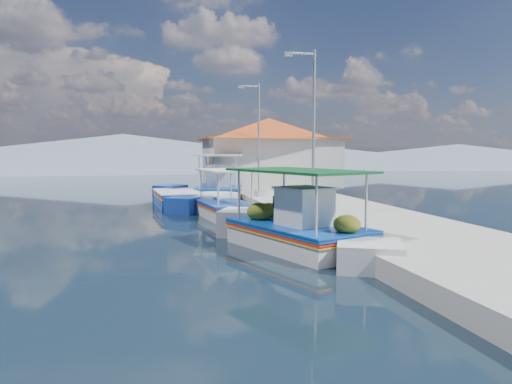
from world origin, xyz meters
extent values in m
plane|color=black|center=(0.00, 0.00, 0.00)|extent=(160.00, 160.00, 0.00)
cube|color=#9A9990|center=(5.90, 6.00, 0.25)|extent=(5.00, 44.00, 0.50)
cylinder|color=#A5A8AD|center=(3.80, -3.00, 0.65)|extent=(0.20, 0.20, 0.30)
cylinder|color=#A5A8AD|center=(3.80, 2.00, 0.65)|extent=(0.20, 0.20, 0.30)
cylinder|color=#A5A8AD|center=(3.80, 8.00, 0.65)|extent=(0.20, 0.20, 0.30)
cylinder|color=#A5A8AD|center=(3.80, 14.00, 0.65)|extent=(0.20, 0.20, 0.30)
cube|color=silver|center=(2.65, -2.19, 0.21)|extent=(3.50, 4.70, 0.92)
cube|color=silver|center=(3.64, 0.41, 0.33)|extent=(2.03, 2.03, 1.02)
cube|color=silver|center=(1.68, -4.72, 0.21)|extent=(1.98, 1.98, 0.87)
cube|color=#0B3D95|center=(2.65, -2.19, 0.64)|extent=(3.61, 4.84, 0.06)
cube|color=red|center=(2.65, -2.19, 0.56)|extent=(3.61, 4.84, 0.05)
cube|color=#F0A51A|center=(2.65, -2.19, 0.50)|extent=(3.61, 4.84, 0.04)
cube|color=#0B3D95|center=(2.65, -2.19, 0.71)|extent=(3.61, 4.81, 0.05)
cube|color=brown|center=(2.65, -2.19, 0.68)|extent=(3.31, 4.56, 0.05)
cube|color=silver|center=(2.54, -2.47, 1.21)|extent=(1.55, 1.60, 1.07)
cube|color=silver|center=(2.54, -2.47, 1.77)|extent=(1.68, 1.73, 0.06)
cylinder|color=beige|center=(2.48, -0.23, 1.46)|extent=(0.07, 0.07, 1.55)
cylinder|color=beige|center=(4.08, -0.84, 1.46)|extent=(0.07, 0.07, 1.55)
cylinder|color=beige|center=(1.22, -3.54, 1.46)|extent=(0.07, 0.07, 1.55)
cylinder|color=beige|center=(2.81, -4.15, 1.46)|extent=(0.07, 0.07, 1.55)
cube|color=#0E461E|center=(2.65, -2.19, 2.23)|extent=(3.60, 4.74, 0.07)
ellipsoid|color=#464B14|center=(2.77, -0.78, 0.96)|extent=(0.74, 0.81, 0.55)
ellipsoid|color=#464B14|center=(3.58, -0.57, 0.91)|extent=(0.62, 0.68, 0.47)
ellipsoid|color=#464B14|center=(2.20, -3.90, 0.93)|extent=(0.66, 0.73, 0.50)
sphere|color=#E63807|center=(3.76, -2.00, 1.41)|extent=(0.39, 0.39, 0.39)
cube|color=silver|center=(1.65, 4.56, 0.19)|extent=(2.16, 3.42, 0.82)
cube|color=silver|center=(1.95, 6.70, 0.29)|extent=(1.74, 1.74, 0.91)
cube|color=silver|center=(1.36, 2.49, 0.19)|extent=(1.69, 1.69, 0.78)
cube|color=#0B3D95|center=(1.65, 4.56, 0.57)|extent=(2.22, 3.52, 0.05)
cube|color=red|center=(1.65, 4.56, 0.50)|extent=(2.22, 3.52, 0.04)
cube|color=#F0A51A|center=(1.65, 4.56, 0.44)|extent=(2.22, 3.52, 0.03)
cube|color=#1C46AD|center=(1.65, 4.56, 0.63)|extent=(2.23, 3.50, 0.04)
cube|color=brown|center=(1.65, 4.56, 0.60)|extent=(2.01, 3.34, 0.04)
cylinder|color=beige|center=(1.15, 5.99, 1.30)|extent=(0.06, 0.06, 1.38)
cylinder|color=beige|center=(2.52, 5.80, 1.30)|extent=(0.06, 0.06, 1.38)
cylinder|color=beige|center=(0.78, 3.32, 1.30)|extent=(0.06, 0.06, 1.38)
cylinder|color=beige|center=(2.15, 3.13, 1.30)|extent=(0.06, 0.06, 1.38)
cube|color=silver|center=(1.65, 4.56, 1.99)|extent=(2.24, 3.43, 0.06)
cube|color=#1C46AD|center=(-0.10, 8.78, 0.24)|extent=(2.25, 3.81, 1.02)
cube|color=#1C46AD|center=(0.12, 11.21, 0.36)|extent=(1.95, 1.95, 1.12)
cube|color=#1C46AD|center=(-0.31, 6.43, 0.24)|extent=(1.90, 1.90, 0.96)
cube|color=#0B3D95|center=(-0.10, 8.78, 0.71)|extent=(2.32, 3.92, 0.06)
cube|color=red|center=(-0.10, 8.78, 0.62)|extent=(2.32, 3.92, 0.05)
cube|color=#F0A51A|center=(-0.10, 8.78, 0.55)|extent=(2.32, 3.92, 0.04)
cube|color=silver|center=(-0.10, 8.78, 0.78)|extent=(2.33, 3.89, 0.05)
cube|color=brown|center=(-0.10, 8.78, 0.75)|extent=(2.09, 3.72, 0.05)
cube|color=silver|center=(2.39, 11.04, 0.24)|extent=(3.25, 4.87, 1.05)
cube|color=silver|center=(1.74, 13.95, 0.38)|extent=(2.31, 2.31, 1.16)
cube|color=silver|center=(3.02, 8.22, 0.24)|extent=(2.25, 2.25, 1.00)
cube|color=#0B3D95|center=(2.39, 11.04, 0.73)|extent=(3.34, 5.01, 0.07)
cube|color=red|center=(2.39, 11.04, 0.64)|extent=(3.34, 5.01, 0.06)
cube|color=#F0A51A|center=(2.39, 11.04, 0.57)|extent=(3.34, 5.01, 0.04)
cube|color=#0B3D95|center=(2.39, 11.04, 0.81)|extent=(3.36, 4.97, 0.06)
cube|color=brown|center=(2.39, 11.04, 0.78)|extent=(3.04, 4.74, 0.06)
cube|color=silver|center=(2.46, 10.71, 1.39)|extent=(1.56, 1.69, 1.22)
cube|color=silver|center=(2.46, 10.71, 2.02)|extent=(1.70, 1.82, 0.07)
cylinder|color=beige|center=(1.07, 12.67, 1.66)|extent=(0.08, 0.08, 1.77)
cylinder|color=beige|center=(2.89, 13.07, 1.66)|extent=(0.08, 0.08, 1.77)
cylinder|color=beige|center=(1.89, 9.01, 1.66)|extent=(0.08, 0.08, 1.77)
cylinder|color=beige|center=(3.71, 9.41, 1.66)|extent=(0.08, 0.08, 1.77)
cube|color=silver|center=(2.39, 11.04, 2.55)|extent=(3.36, 4.89, 0.08)
cube|color=silver|center=(6.20, 15.00, 2.00)|extent=(8.00, 6.00, 3.00)
cube|color=#B04018|center=(6.20, 15.00, 3.55)|extent=(8.64, 6.48, 0.10)
pyramid|color=#B04018|center=(6.20, 15.00, 4.20)|extent=(10.49, 10.49, 1.40)
cube|color=brown|center=(2.22, 14.00, 1.50)|extent=(0.06, 1.00, 2.00)
cube|color=#0B3D95|center=(2.22, 16.50, 2.10)|extent=(0.06, 1.20, 0.90)
cylinder|color=#A5A8AD|center=(4.60, 2.00, 3.50)|extent=(0.12, 0.12, 6.00)
cylinder|color=#A5A8AD|center=(4.10, 2.00, 6.35)|extent=(1.00, 0.08, 0.08)
cube|color=#A5A8AD|center=(3.60, 2.00, 6.30)|extent=(0.30, 0.14, 0.14)
cylinder|color=#A5A8AD|center=(4.60, 11.00, 3.50)|extent=(0.12, 0.12, 6.00)
cylinder|color=#A5A8AD|center=(4.10, 11.00, 6.35)|extent=(1.00, 0.08, 0.08)
cube|color=#A5A8AD|center=(3.60, 11.00, 6.30)|extent=(0.30, 0.14, 0.14)
cone|color=slate|center=(-5.00, 56.00, 2.45)|extent=(96.00, 96.00, 5.50)
cone|color=slate|center=(25.00, 56.00, 1.60)|extent=(76.80, 76.80, 3.80)
cone|color=slate|center=(50.00, 56.00, 1.80)|extent=(89.60, 89.60, 4.20)
camera|label=1|loc=(-1.42, -14.76, 2.80)|focal=32.98mm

